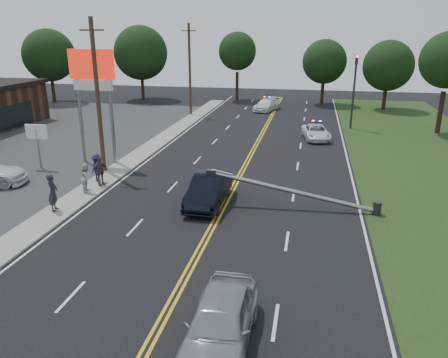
% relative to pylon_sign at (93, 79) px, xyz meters
% --- Properties ---
extents(ground, '(120.00, 120.00, 0.00)m').
position_rel_pylon_sign_xyz_m(ground, '(10.50, -14.00, -6.00)').
color(ground, black).
rests_on(ground, ground).
extents(sidewalk, '(1.80, 70.00, 0.12)m').
position_rel_pylon_sign_xyz_m(sidewalk, '(2.10, -4.00, -5.94)').
color(sidewalk, gray).
rests_on(sidewalk, ground).
extents(centerline_yellow, '(0.36, 80.00, 0.00)m').
position_rel_pylon_sign_xyz_m(centerline_yellow, '(10.50, -4.00, -5.99)').
color(centerline_yellow, gold).
rests_on(centerline_yellow, ground).
extents(pylon_sign, '(3.20, 0.35, 8.00)m').
position_rel_pylon_sign_xyz_m(pylon_sign, '(0.00, 0.00, 0.00)').
color(pylon_sign, gray).
rests_on(pylon_sign, ground).
extents(small_sign, '(1.60, 0.14, 3.10)m').
position_rel_pylon_sign_xyz_m(small_sign, '(-3.50, -2.00, -3.66)').
color(small_sign, gray).
rests_on(small_sign, ground).
extents(traffic_signal, '(0.28, 0.41, 7.05)m').
position_rel_pylon_sign_xyz_m(traffic_signal, '(18.80, 16.00, -1.79)').
color(traffic_signal, '#2D2D30').
rests_on(traffic_signal, ground).
extents(fallen_streetlight, '(9.36, 0.44, 1.91)m').
position_rel_pylon_sign_xyz_m(fallen_streetlight, '(14.69, -6.00, -5.08)').
color(fallen_streetlight, '#2D2D30').
rests_on(fallen_streetlight, ground).
extents(utility_pole_mid, '(1.60, 0.28, 10.00)m').
position_rel_pylon_sign_xyz_m(utility_pole_mid, '(1.30, -2.00, -0.91)').
color(utility_pole_mid, '#382619').
rests_on(utility_pole_mid, ground).
extents(utility_pole_far, '(1.60, 0.28, 10.00)m').
position_rel_pylon_sign_xyz_m(utility_pole_far, '(1.30, 20.00, -0.91)').
color(utility_pole_far, '#382619').
rests_on(utility_pole_far, ground).
extents(tree_4, '(6.79, 6.79, 9.54)m').
position_rel_pylon_sign_xyz_m(tree_4, '(-19.55, 25.75, 0.14)').
color(tree_4, black).
rests_on(tree_4, ground).
extents(tree_5, '(7.32, 7.32, 9.99)m').
position_rel_pylon_sign_xyz_m(tree_5, '(-8.63, 30.57, 0.33)').
color(tree_5, black).
rests_on(tree_5, ground).
extents(tree_6, '(5.12, 5.12, 9.15)m').
position_rel_pylon_sign_xyz_m(tree_6, '(4.51, 32.62, 0.57)').
color(tree_6, black).
rests_on(tree_6, ground).
extents(tree_7, '(5.60, 5.60, 8.26)m').
position_rel_pylon_sign_xyz_m(tree_7, '(16.14, 31.02, -0.56)').
color(tree_7, black).
rests_on(tree_7, ground).
extents(tree_8, '(5.98, 5.98, 8.23)m').
position_rel_pylon_sign_xyz_m(tree_8, '(23.60, 28.43, -0.77)').
color(tree_8, black).
rests_on(tree_8, ground).
extents(crashed_sedan, '(1.77, 5.00, 1.64)m').
position_rel_pylon_sign_xyz_m(crashed_sedan, '(9.63, -6.24, -5.17)').
color(crashed_sedan, black).
rests_on(crashed_sedan, ground).
extents(waiting_sedan, '(1.98, 4.85, 1.65)m').
position_rel_pylon_sign_xyz_m(waiting_sedan, '(12.65, -17.47, -5.17)').
color(waiting_sedan, '#93969A').
rests_on(waiting_sedan, ground).
extents(emergency_a, '(2.88, 4.82, 1.25)m').
position_rel_pylon_sign_xyz_m(emergency_a, '(15.43, 10.68, -5.37)').
color(emergency_a, white).
rests_on(emergency_a, ground).
extents(emergency_b, '(3.31, 5.27, 1.42)m').
position_rel_pylon_sign_xyz_m(emergency_b, '(9.55, 24.71, -5.29)').
color(emergency_b, white).
rests_on(emergency_b, ground).
extents(bystander_a, '(0.67, 0.84, 2.00)m').
position_rel_pylon_sign_xyz_m(bystander_a, '(1.91, -9.03, -4.88)').
color(bystander_a, '#24252B').
rests_on(bystander_a, sidewalk).
extents(bystander_b, '(0.79, 0.94, 1.72)m').
position_rel_pylon_sign_xyz_m(bystander_b, '(2.22, -6.01, -5.02)').
color(bystander_b, '#BABBC0').
rests_on(bystander_b, sidewalk).
extents(bystander_c, '(1.06, 1.30, 1.75)m').
position_rel_pylon_sign_xyz_m(bystander_c, '(1.90, -4.09, -5.00)').
color(bystander_c, '#1C1C46').
rests_on(bystander_c, sidewalk).
extents(bystander_d, '(0.95, 1.12, 1.80)m').
position_rel_pylon_sign_xyz_m(bystander_d, '(2.46, -4.84, -4.98)').
color(bystander_d, '#4F423F').
rests_on(bystander_d, sidewalk).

